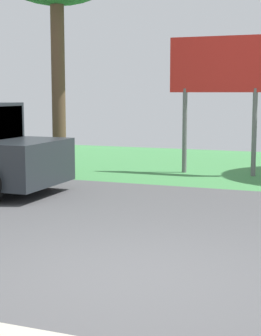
% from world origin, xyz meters
% --- Properties ---
extents(ground_plane, '(40.00, 22.00, 0.20)m').
position_xyz_m(ground_plane, '(0.00, 2.95, -0.05)').
color(ground_plane, '#4C4C4F').
extents(roadside_billboard, '(2.60, 0.12, 3.50)m').
position_xyz_m(roadside_billboard, '(-0.72, 8.16, 2.55)').
color(roadside_billboard, slate).
rests_on(roadside_billboard, ground_plane).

